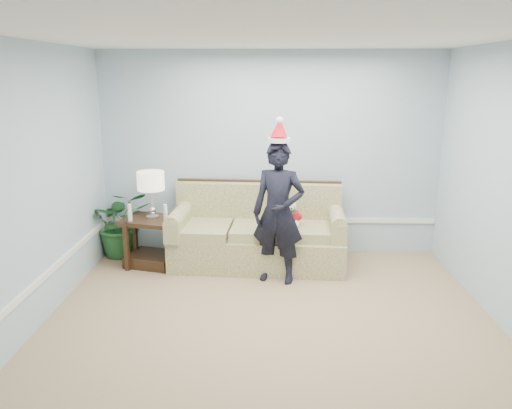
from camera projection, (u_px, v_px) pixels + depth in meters
The scene contains 10 objects.
room_shell at pixel (271, 201), 4.21m from camera, with size 4.54×5.04×2.74m.
wainscot_trim at pixel (166, 252), 5.61m from camera, with size 4.49×4.99×0.06m.
sofa at pixel (258, 236), 6.45m from camera, with size 2.24×1.06×1.02m.
side_table at pixel (151, 247), 6.40m from camera, with size 0.76×0.69×0.62m.
table_lamp at pixel (151, 183), 6.19m from camera, with size 0.34×0.34×0.60m.
candle_pair at pixel (148, 213), 6.15m from camera, with size 0.50×0.05×0.22m.
houseplant at pixel (122, 223), 6.70m from camera, with size 0.82×0.71×0.91m, color #225B2A.
man at pixel (278, 213), 5.77m from camera, with size 0.61×0.40×1.66m, color black.
santa_hat at pixel (279, 131), 5.54m from camera, with size 0.27×0.30×0.30m.
teddy_bear at pixel (290, 216), 6.26m from camera, with size 0.25×0.27×0.37m.
Camera 1 is at (-0.02, -4.09, 2.39)m, focal length 35.00 mm.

